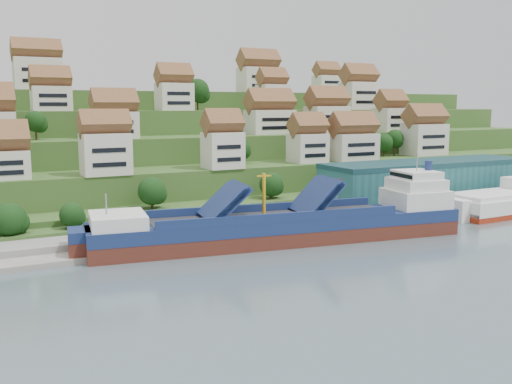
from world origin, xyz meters
TOP-DOWN VIEW (x-y plane):
  - ground at (0.00, 0.00)m, footprint 300.00×300.00m
  - quay at (20.00, 15.00)m, footprint 180.00×14.00m
  - hillside at (0.00, 103.55)m, footprint 260.00×128.00m
  - hillside_village at (2.47, 59.68)m, footprint 161.11×65.27m
  - hillside_trees at (-8.33, 44.17)m, footprint 139.18×62.78m
  - warehouse at (52.00, 17.00)m, footprint 60.00×15.00m
  - flagpole at (18.11, 10.00)m, footprint 1.28×0.16m
  - cargo_ship at (0.18, -0.04)m, footprint 74.79×22.08m
  - second_ship at (62.15, 0.32)m, footprint 32.17×12.59m

SIDE VIEW (x-z plane):
  - ground at x=0.00m, z-range 0.00..0.00m
  - quay at x=20.00m, z-range 0.00..2.20m
  - second_ship at x=62.15m, z-range -1.83..7.42m
  - cargo_ship at x=0.18m, z-range -5.02..11.32m
  - flagpole at x=18.11m, z-range 2.88..10.88m
  - warehouse at x=52.00m, z-range 2.20..12.20m
  - hillside at x=0.00m, z-range -4.84..26.16m
  - hillside_trees at x=-8.33m, z-range 0.21..32.49m
  - hillside_village at x=2.47m, z-range 9.31..38.70m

